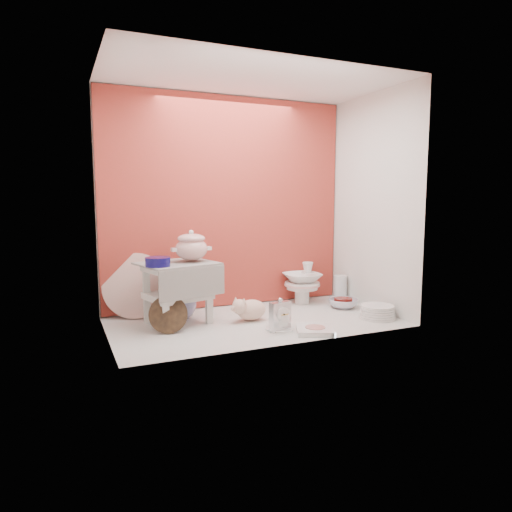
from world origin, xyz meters
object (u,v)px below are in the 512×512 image
(soup_tureen, at_px, (191,246))
(blue_white_vase, at_px, (178,300))
(crystal_bowl, at_px, (343,303))
(step_stool, at_px, (178,293))
(mantel_clock, at_px, (280,315))
(floral_platter, at_px, (136,286))
(plush_pig, at_px, (251,309))
(dinner_plate_stack, at_px, (377,312))
(porcelain_tower, at_px, (302,283))
(gold_rim_teacup, at_px, (279,320))

(soup_tureen, xyz_separation_m, blue_white_vase, (-0.07, 0.11, -0.36))
(crystal_bowl, bearing_deg, step_stool, 176.20)
(mantel_clock, height_order, crystal_bowl, mantel_clock)
(soup_tureen, xyz_separation_m, floral_platter, (-0.31, 0.25, -0.28))
(plush_pig, bearing_deg, blue_white_vase, 159.31)
(blue_white_vase, bearing_deg, step_stool, -104.54)
(soup_tureen, bearing_deg, blue_white_vase, 121.60)
(blue_white_vase, relative_size, dinner_plate_stack, 1.06)
(step_stool, distance_m, plush_pig, 0.48)
(floral_platter, distance_m, blue_white_vase, 0.30)
(soup_tureen, height_order, blue_white_vase, soup_tureen)
(soup_tureen, relative_size, porcelain_tower, 0.78)
(plush_pig, relative_size, porcelain_tower, 0.80)
(mantel_clock, xyz_separation_m, porcelain_tower, (0.48, 0.59, 0.06))
(floral_platter, bearing_deg, step_stool, -49.02)
(step_stool, height_order, gold_rim_teacup, step_stool)
(blue_white_vase, xyz_separation_m, gold_rim_teacup, (0.49, -0.51, -0.06))
(crystal_bowl, bearing_deg, gold_rim_teacup, -154.71)
(floral_platter, distance_m, plush_pig, 0.78)
(mantel_clock, height_order, gold_rim_teacup, mantel_clock)
(soup_tureen, height_order, mantel_clock, soup_tureen)
(dinner_plate_stack, bearing_deg, floral_platter, 155.18)
(blue_white_vase, distance_m, dinner_plate_stack, 1.31)
(soup_tureen, height_order, plush_pig, soup_tureen)
(mantel_clock, distance_m, plush_pig, 0.29)
(floral_platter, bearing_deg, dinner_plate_stack, -24.82)
(blue_white_vase, xyz_separation_m, dinner_plate_stack, (1.19, -0.53, -0.08))
(crystal_bowl, bearing_deg, plush_pig, -175.61)
(step_stool, height_order, soup_tureen, soup_tureen)
(plush_pig, bearing_deg, floral_platter, 159.88)
(soup_tureen, height_order, floral_platter, soup_tureen)
(gold_rim_teacup, bearing_deg, dinner_plate_stack, -1.63)
(dinner_plate_stack, height_order, crystal_bowl, dinner_plate_stack)
(blue_white_vase, bearing_deg, porcelain_tower, 3.63)
(soup_tureen, relative_size, crystal_bowl, 1.15)
(gold_rim_teacup, bearing_deg, mantel_clock, -104.15)
(soup_tureen, bearing_deg, plush_pig, -22.01)
(plush_pig, bearing_deg, gold_rim_teacup, -64.39)
(gold_rim_teacup, bearing_deg, crystal_bowl, 25.29)
(step_stool, bearing_deg, blue_white_vase, 60.81)
(blue_white_vase, xyz_separation_m, porcelain_tower, (0.96, 0.06, 0.03))
(blue_white_vase, bearing_deg, soup_tureen, -58.40)
(dinner_plate_stack, bearing_deg, blue_white_vase, 156.16)
(soup_tureen, xyz_separation_m, crystal_bowl, (1.09, -0.08, -0.45))
(gold_rim_teacup, bearing_deg, blue_white_vase, 133.81)
(plush_pig, distance_m, dinner_plate_stack, 0.83)
(mantel_clock, relative_size, crystal_bowl, 0.94)
(gold_rim_teacup, height_order, dinner_plate_stack, gold_rim_teacup)
(soup_tureen, height_order, gold_rim_teacup, soup_tureen)
(dinner_plate_stack, bearing_deg, step_stool, 161.26)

